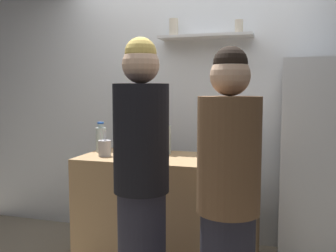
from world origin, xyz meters
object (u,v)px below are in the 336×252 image
Objects in this scene: refrigerator at (320,167)px; person_brown_jacket at (228,205)px; baking_pan at (224,154)px; utensil_holder at (105,148)px; wine_bottle_pale_glass at (167,139)px; wine_bottle_amber_glass at (132,147)px; water_bottle_plastic at (101,139)px; person_blonde at (142,183)px.

refrigerator is 1.00× the size of person_brown_jacket.
baking_pan is (-0.73, -0.18, 0.10)m from refrigerator.
utensil_holder is 0.70× the size of wine_bottle_pale_glass.
wine_bottle_amber_glass is 0.52m from water_bottle_plastic.
wine_bottle_amber_glass is at bearing -36.38° from water_bottle_plastic.
baking_pan is 1.00m from person_brown_jacket.
refrigerator is at bearing 21.88° from wine_bottle_amber_glass.
baking_pan is 1.22× the size of wine_bottle_amber_glass.
person_brown_jacket is at bearing -33.98° from utensil_holder.
wine_bottle_amber_glass reaches higher than utensil_holder.
baking_pan is at bearing 14.08° from utensil_holder.
wine_bottle_pale_glass is (0.45, 0.25, 0.06)m from utensil_holder.
person_blonde is at bearing -49.61° from water_bottle_plastic.
person_brown_jacket is (1.23, -0.92, -0.20)m from water_bottle_plastic.
person_brown_jacket reaches higher than baking_pan.
wine_bottle_amber_glass is (0.30, -0.13, 0.04)m from utensil_holder.
utensil_holder is at bearing -151.24° from wine_bottle_pale_glass.
wine_bottle_amber_glass reaches higher than baking_pan.
refrigerator is 1.72m from utensil_holder.
person_blonde is (0.26, -0.49, -0.14)m from wine_bottle_amber_glass.
person_blonde is at bearing -106.08° from person_brown_jacket.
utensil_holder is at bearing -127.45° from person_brown_jacket.
wine_bottle_pale_glass is at bearing 68.02° from wine_bottle_amber_glass.
refrigerator reaches higher than person_brown_jacket.
water_bottle_plastic is (-1.06, -0.06, 0.09)m from baking_pan.
refrigerator is 0.76m from baking_pan.
wine_bottle_amber_glass is 0.57m from person_blonde.
utensil_holder is at bearing 155.89° from wine_bottle_amber_glass.
baking_pan is 0.19× the size of person_blonde.
water_bottle_plastic is 1.06m from person_blonde.
refrigerator is at bearing 7.66° from water_bottle_plastic.
refrigerator reaches higher than wine_bottle_pale_glass.
person_blonde is (0.56, -0.62, -0.10)m from utensil_holder.
baking_pan is at bearing -1.55° from wine_bottle_pale_glass.
water_bottle_plastic reaches higher than baking_pan.
water_bottle_plastic is at bearing -130.36° from person_brown_jacket.
wine_bottle_pale_glass is (-1.22, -0.17, 0.20)m from refrigerator.
refrigerator is 1.24m from wine_bottle_pale_glass.
water_bottle_plastic is at bearing -176.86° from baking_pan.
baking_pan is 0.94m from person_blonde.
refrigerator is 5.18× the size of wine_bottle_pale_glass.
wine_bottle_pale_glass is at bearing -67.02° from person_blonde.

